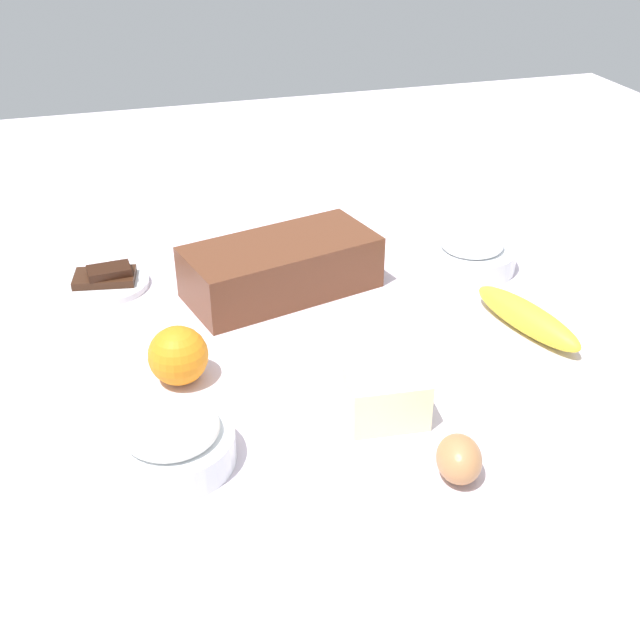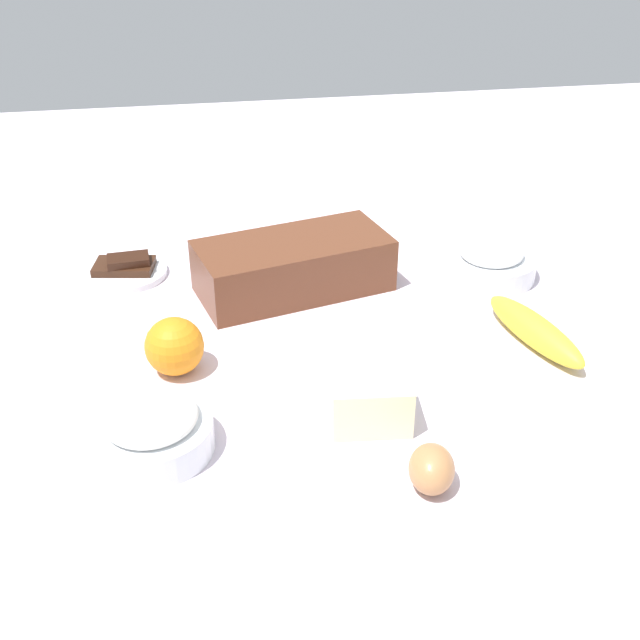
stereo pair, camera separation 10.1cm
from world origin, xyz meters
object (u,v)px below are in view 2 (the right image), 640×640
at_px(loaf_pan, 293,265).
at_px(flour_bowl, 152,428).
at_px(butter_block, 371,402).
at_px(egg_near_butter, 432,469).
at_px(banana, 535,330).
at_px(sugar_bowl, 490,261).
at_px(chocolate_plate, 125,270).
at_px(orange_fruit, 174,346).

distance_m(loaf_pan, flour_bowl, 0.39).
xyz_separation_m(butter_block, egg_near_butter, (0.04, -0.11, -0.01)).
bearing_deg(banana, flour_bowl, -164.96).
distance_m(flour_bowl, sugar_bowl, 0.60).
relative_size(butter_block, egg_near_butter, 1.49).
xyz_separation_m(banana, chocolate_plate, (-0.55, 0.29, -0.01)).
relative_size(sugar_bowl, chocolate_plate, 1.08).
xyz_separation_m(banana, orange_fruit, (-0.47, 0.01, 0.02)).
bearing_deg(banana, egg_near_butter, -131.76).
distance_m(orange_fruit, butter_block, 0.26).
xyz_separation_m(flour_bowl, chocolate_plate, (-0.05, 0.42, -0.02)).
bearing_deg(chocolate_plate, egg_near_butter, -58.04).
bearing_deg(banana, loaf_pan, 145.65).
bearing_deg(sugar_bowl, flour_bowl, -147.24).
distance_m(orange_fruit, chocolate_plate, 0.29).
bearing_deg(chocolate_plate, orange_fruit, -74.72).
distance_m(sugar_bowl, egg_near_butter, 0.49).
bearing_deg(loaf_pan, chocolate_plate, 146.74).
bearing_deg(flour_bowl, orange_fruit, 79.92).
bearing_deg(egg_near_butter, sugar_bowl, 62.69).
xyz_separation_m(banana, egg_near_butter, (-0.22, -0.24, 0.00)).
bearing_deg(butter_block, flour_bowl, -178.93).
height_order(egg_near_butter, chocolate_plate, egg_near_butter).
xyz_separation_m(flour_bowl, egg_near_butter, (0.28, -0.11, -0.01)).
bearing_deg(orange_fruit, flour_bowl, -100.08).
relative_size(flour_bowl, egg_near_butter, 2.20).
xyz_separation_m(flour_bowl, sugar_bowl, (0.51, 0.33, -0.00)).
bearing_deg(chocolate_plate, banana, -27.94).
xyz_separation_m(loaf_pan, chocolate_plate, (-0.25, 0.09, -0.03)).
bearing_deg(orange_fruit, banana, -1.81).
distance_m(flour_bowl, orange_fruit, 0.15).
xyz_separation_m(loaf_pan, orange_fruit, (-0.18, -0.19, -0.00)).
bearing_deg(orange_fruit, loaf_pan, 46.66).
bearing_deg(egg_near_butter, flour_bowl, 159.20).
xyz_separation_m(egg_near_butter, chocolate_plate, (-0.33, 0.53, -0.01)).
relative_size(sugar_bowl, egg_near_butter, 2.32).
relative_size(orange_fruit, butter_block, 0.82).
relative_size(banana, egg_near_butter, 3.14).
bearing_deg(orange_fruit, butter_block, -33.52).
xyz_separation_m(flour_bowl, banana, (0.50, 0.13, -0.01)).
bearing_deg(chocolate_plate, sugar_bowl, -10.01).
relative_size(banana, chocolate_plate, 1.46).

